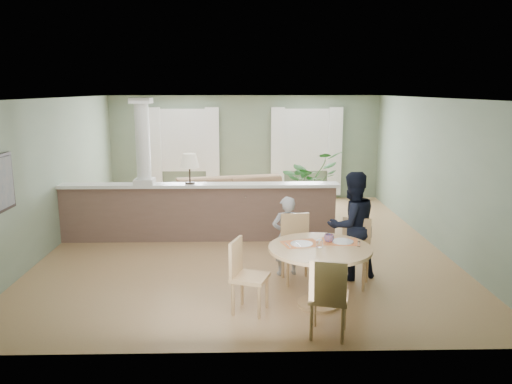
{
  "coord_description": "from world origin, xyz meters",
  "views": [
    {
      "loc": [
        -0.03,
        -9.04,
        2.85
      ],
      "look_at": [
        0.16,
        -1.0,
        1.19
      ],
      "focal_mm": 35.0,
      "sensor_mm": 36.0,
      "label": 1
    }
  ],
  "objects_px": {
    "child_person": "(286,236)",
    "chair_side": "(245,272)",
    "dining_table": "(320,259)",
    "chair_far_man": "(355,249)",
    "man_person": "(352,225)",
    "sofa": "(234,200)",
    "houseplant": "(309,183)",
    "chair_near": "(328,295)",
    "chair_far_boy": "(296,244)"
  },
  "relations": [
    {
      "from": "dining_table",
      "to": "man_person",
      "type": "relative_size",
      "value": 0.82
    },
    {
      "from": "chair_far_man",
      "to": "chair_side",
      "type": "xyz_separation_m",
      "value": [
        -1.63,
        -0.9,
        -0.01
      ]
    },
    {
      "from": "sofa",
      "to": "houseplant",
      "type": "xyz_separation_m",
      "value": [
        1.72,
        0.37,
        0.29
      ]
    },
    {
      "from": "sofa",
      "to": "chair_far_man",
      "type": "relative_size",
      "value": 3.19
    },
    {
      "from": "sofa",
      "to": "dining_table",
      "type": "bearing_deg",
      "value": -86.71
    },
    {
      "from": "chair_far_boy",
      "to": "chair_side",
      "type": "height_order",
      "value": "chair_far_boy"
    },
    {
      "from": "dining_table",
      "to": "chair_near",
      "type": "height_order",
      "value": "chair_near"
    },
    {
      "from": "chair_side",
      "to": "chair_far_man",
      "type": "bearing_deg",
      "value": -41.91
    },
    {
      "from": "dining_table",
      "to": "houseplant",
      "type": "bearing_deg",
      "value": 84.29
    },
    {
      "from": "chair_far_man",
      "to": "chair_near",
      "type": "distance_m",
      "value": 1.79
    },
    {
      "from": "houseplant",
      "to": "chair_far_man",
      "type": "distance_m",
      "value": 4.15
    },
    {
      "from": "chair_far_boy",
      "to": "child_person",
      "type": "relative_size",
      "value": 0.81
    },
    {
      "from": "chair_far_man",
      "to": "chair_near",
      "type": "bearing_deg",
      "value": -90.39
    },
    {
      "from": "dining_table",
      "to": "sofa",
      "type": "bearing_deg",
      "value": 105.26
    },
    {
      "from": "man_person",
      "to": "dining_table",
      "type": "bearing_deg",
      "value": 37.75
    },
    {
      "from": "chair_near",
      "to": "child_person",
      "type": "distance_m",
      "value": 2.09
    },
    {
      "from": "houseplant",
      "to": "chair_near",
      "type": "bearing_deg",
      "value": -95.19
    },
    {
      "from": "chair_far_boy",
      "to": "chair_far_man",
      "type": "relative_size",
      "value": 1.03
    },
    {
      "from": "chair_near",
      "to": "houseplant",
      "type": "bearing_deg",
      "value": -80.86
    },
    {
      "from": "man_person",
      "to": "houseplant",
      "type": "bearing_deg",
      "value": -108.33
    },
    {
      "from": "man_person",
      "to": "chair_far_boy",
      "type": "bearing_deg",
      "value": -14.91
    },
    {
      "from": "child_person",
      "to": "man_person",
      "type": "distance_m",
      "value": 1.01
    },
    {
      "from": "houseplant",
      "to": "chair_side",
      "type": "bearing_deg",
      "value": -106.48
    },
    {
      "from": "child_person",
      "to": "man_person",
      "type": "bearing_deg",
      "value": 161.83
    },
    {
      "from": "houseplant",
      "to": "dining_table",
      "type": "relative_size",
      "value": 1.1
    },
    {
      "from": "sofa",
      "to": "chair_far_boy",
      "type": "relative_size",
      "value": 3.1
    },
    {
      "from": "chair_far_man",
      "to": "child_person",
      "type": "height_order",
      "value": "child_person"
    },
    {
      "from": "houseplant",
      "to": "child_person",
      "type": "height_order",
      "value": "houseplant"
    },
    {
      "from": "houseplant",
      "to": "man_person",
      "type": "bearing_deg",
      "value": -87.91
    },
    {
      "from": "child_person",
      "to": "chair_far_man",
      "type": "bearing_deg",
      "value": 147.56
    },
    {
      "from": "chair_near",
      "to": "chair_side",
      "type": "relative_size",
      "value": 1.02
    },
    {
      "from": "child_person",
      "to": "chair_side",
      "type": "bearing_deg",
      "value": 53.23
    },
    {
      "from": "chair_near",
      "to": "chair_side",
      "type": "height_order",
      "value": "chair_near"
    },
    {
      "from": "houseplant",
      "to": "dining_table",
      "type": "distance_m",
      "value": 4.92
    },
    {
      "from": "chair_far_boy",
      "to": "chair_far_man",
      "type": "distance_m",
      "value": 0.86
    },
    {
      "from": "sofa",
      "to": "chair_far_boy",
      "type": "height_order",
      "value": "chair_far_boy"
    },
    {
      "from": "man_person",
      "to": "chair_near",
      "type": "bearing_deg",
      "value": 50.43
    },
    {
      "from": "dining_table",
      "to": "chair_far_man",
      "type": "relative_size",
      "value": 1.39
    },
    {
      "from": "chair_far_boy",
      "to": "child_person",
      "type": "distance_m",
      "value": 0.27
    },
    {
      "from": "dining_table",
      "to": "man_person",
      "type": "height_order",
      "value": "man_person"
    },
    {
      "from": "dining_table",
      "to": "chair_side",
      "type": "height_order",
      "value": "chair_side"
    },
    {
      "from": "chair_side",
      "to": "man_person",
      "type": "xyz_separation_m",
      "value": [
        1.63,
        1.16,
        0.3
      ]
    },
    {
      "from": "chair_far_man",
      "to": "chair_side",
      "type": "distance_m",
      "value": 1.86
    },
    {
      "from": "child_person",
      "to": "man_person",
      "type": "height_order",
      "value": "man_person"
    },
    {
      "from": "sofa",
      "to": "chair_far_man",
      "type": "bearing_deg",
      "value": -75.65
    },
    {
      "from": "child_person",
      "to": "man_person",
      "type": "xyz_separation_m",
      "value": [
        0.98,
        -0.14,
        0.2
      ]
    },
    {
      "from": "chair_far_boy",
      "to": "chair_near",
      "type": "distance_m",
      "value": 1.85
    },
    {
      "from": "chair_far_man",
      "to": "child_person",
      "type": "bearing_deg",
      "value": 179.19
    },
    {
      "from": "chair_near",
      "to": "chair_side",
      "type": "bearing_deg",
      "value": -24.19
    },
    {
      "from": "houseplant",
      "to": "child_person",
      "type": "relative_size",
      "value": 1.2
    }
  ]
}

